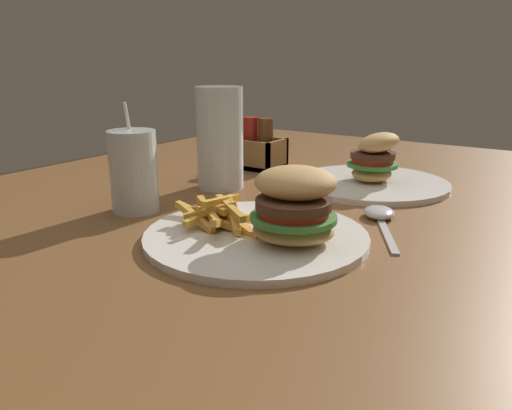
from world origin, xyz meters
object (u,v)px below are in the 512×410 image
object	(u,v)px
beer_glass	(220,141)
spoon	(380,214)
meal_plate_far	(373,172)
condiment_caddy	(258,150)
meal_plate_near	(269,221)
juice_glass	(134,175)

from	to	relation	value
beer_glass	spoon	size ratio (longest dim) A/B	1.06
meal_plate_far	condiment_caddy	bearing A→B (deg)	176.78
beer_glass	condiment_caddy	world-z (taller)	beer_glass
meal_plate_near	beer_glass	distance (m)	0.30
beer_glass	condiment_caddy	size ratio (longest dim) A/B	1.69
beer_glass	juice_glass	xyz separation A→B (m)	(-0.02, -0.19, -0.03)
meal_plate_near	juice_glass	bearing A→B (deg)	179.70
beer_glass	juice_glass	bearing A→B (deg)	-96.29
meal_plate_far	condiment_caddy	distance (m)	0.26
meal_plate_far	spoon	bearing A→B (deg)	-65.68
condiment_caddy	spoon	bearing A→B (deg)	-29.60
meal_plate_near	condiment_caddy	xyz separation A→B (m)	(-0.26, 0.37, 0.01)
meal_plate_near	meal_plate_far	bearing A→B (deg)	89.64
beer_glass	spoon	distance (m)	0.32
meal_plate_near	beer_glass	world-z (taller)	beer_glass
condiment_caddy	meal_plate_near	bearing A→B (deg)	-54.61
meal_plate_near	meal_plate_far	size ratio (longest dim) A/B	1.04
spoon	meal_plate_far	size ratio (longest dim) A/B	0.61
condiment_caddy	meal_plate_far	bearing A→B (deg)	-3.22
spoon	meal_plate_far	bearing A→B (deg)	-3.93
meal_plate_near	beer_glass	size ratio (longest dim) A/B	1.62
juice_glass	spoon	xyz separation A→B (m)	(0.33, 0.17, -0.05)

